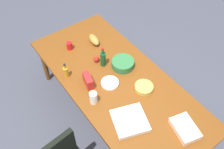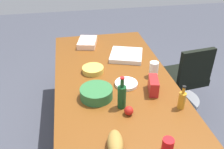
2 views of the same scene
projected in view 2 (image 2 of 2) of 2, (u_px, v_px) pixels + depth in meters
The scene contains 15 objects.
ground_plane at pixel (116, 142), 2.75m from camera, with size 10.00×10.00×0.00m, color #40434E.
conference_table at pixel (116, 91), 2.38m from camera, with size 2.57×1.16×0.77m.
office_chair at pixel (184, 83), 3.16m from camera, with size 0.56×0.56×0.89m.
bread_loaf at pixel (115, 143), 1.66m from camera, with size 0.24×0.11×0.10m, color olive.
sheet_cake at pixel (87, 42), 3.11m from camera, with size 0.32×0.22×0.07m, color beige.
dressing_bottle at pixel (182, 100), 2.02m from camera, with size 0.07×0.07×0.22m.
apple_red at pixel (129, 111), 1.97m from camera, with size 0.08×0.08×0.08m, color red.
paper_plate_stack at pixel (126, 84), 2.34m from camera, with size 0.22×0.22×0.03m, color white.
chip_bowl at pixel (93, 70), 2.54m from camera, with size 0.22×0.22×0.06m, color gold.
pizza_box at pixel (126, 55), 2.83m from camera, with size 0.36×0.36×0.05m, color silver.
wine_bottle at pixel (122, 96), 2.01m from camera, with size 0.08×0.08×0.30m.
chip_bag_red at pixel (153, 85), 2.22m from camera, with size 0.20×0.08×0.14m, color red.
red_solo_cup at pixel (168, 146), 1.64m from camera, with size 0.08×0.08×0.11m, color red.
salad_bowl at pixel (96, 93), 2.16m from camera, with size 0.29×0.29×0.10m, color #2E6B38.
mayo_jar at pixel (154, 69), 2.45m from camera, with size 0.09×0.09×0.16m, color white.
Camera 2 is at (-1.90, 0.40, 2.09)m, focal length 38.99 mm.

